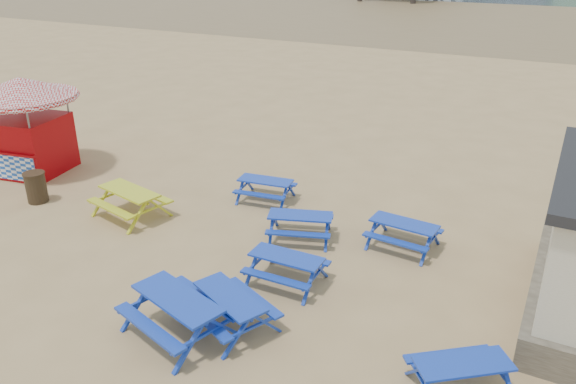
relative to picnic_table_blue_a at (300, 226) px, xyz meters
The scene contains 12 objects.
ground 1.56m from the picnic_table_blue_a, 139.84° to the right, with size 400.00×400.00×0.00m, color tan.
wet_sand 54.03m from the picnic_table_blue_a, 91.24° to the left, with size 400.00×400.00×0.00m, color brown.
picnic_table_blue_a is the anchor object (origin of this frame).
picnic_table_blue_b 2.60m from the picnic_table_blue_a, 140.12° to the left, with size 1.77×1.50×0.67m.
picnic_table_blue_c 2.64m from the picnic_table_blue_a, 17.35° to the left, with size 1.77×1.47×0.70m.
picnic_table_blue_d 3.98m from the picnic_table_blue_a, 84.10° to the right, with size 2.16×1.99×0.73m.
picnic_table_blue_e 4.64m from the picnic_table_blue_a, 94.38° to the right, with size 2.40×2.13×0.85m.
picnic_table_blue_f 6.17m from the picnic_table_blue_a, 37.19° to the right, with size 2.08×2.03×0.68m.
picnic_table_yellow 4.94m from the picnic_table_blue_a, 167.78° to the right, with size 2.21×1.93×0.81m.
ice_cream_kiosk 10.28m from the picnic_table_blue_a, behind, with size 4.19×4.19×3.22m.
litter_bin 8.16m from the picnic_table_blue_a, 168.77° to the right, with size 0.63×0.63×0.93m.
picnic_table_blue_g 2.14m from the picnic_table_blue_a, 71.85° to the right, with size 1.68×1.36×0.70m.
Camera 1 is at (6.92, -10.69, 7.08)m, focal length 35.00 mm.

